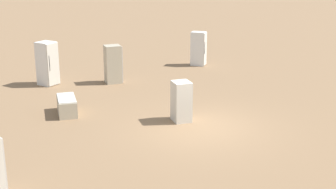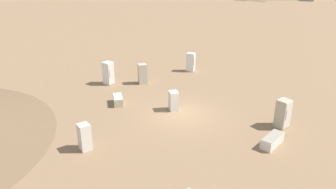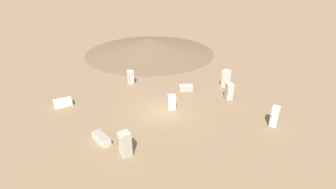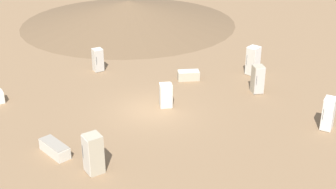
{
  "view_description": "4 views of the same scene",
  "coord_description": "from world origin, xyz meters",
  "px_view_note": "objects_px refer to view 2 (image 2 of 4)",
  "views": [
    {
      "loc": [
        -4.49,
        14.02,
        5.49
      ],
      "look_at": [
        0.55,
        1.47,
        1.51
      ],
      "focal_mm": 50.0,
      "sensor_mm": 36.0,
      "label": 1
    },
    {
      "loc": [
        -8.05,
        18.62,
        9.99
      ],
      "look_at": [
        1.13,
        -0.21,
        1.23
      ],
      "focal_mm": 35.0,
      "sensor_mm": 36.0,
      "label": 2
    },
    {
      "loc": [
        -17.05,
        -11.7,
        12.11
      ],
      "look_at": [
        0.97,
        0.04,
        1.29
      ],
      "focal_mm": 28.0,
      "sensor_mm": 36.0,
      "label": 3
    },
    {
      "loc": [
        -19.64,
        -13.32,
        11.96
      ],
      "look_at": [
        -0.04,
        -1.15,
        1.27
      ],
      "focal_mm": 50.0,
      "sensor_mm": 36.0,
      "label": 4
    }
  ],
  "objects_px": {
    "discarded_fridge_1": "(108,73)",
    "discarded_fridge_6": "(283,114)",
    "discarded_fridge_2": "(85,137)",
    "discarded_fridge_3": "(272,140)",
    "discarded_fridge_7": "(143,74)",
    "discarded_fridge_4": "(118,100)",
    "discarded_fridge_8": "(173,101)",
    "discarded_fridge_5": "(191,62)"
  },
  "relations": [
    {
      "from": "discarded_fridge_1",
      "to": "discarded_fridge_6",
      "type": "relative_size",
      "value": 1.04
    },
    {
      "from": "discarded_fridge_2",
      "to": "discarded_fridge_3",
      "type": "distance_m",
      "value": 10.66
    },
    {
      "from": "discarded_fridge_1",
      "to": "discarded_fridge_7",
      "type": "distance_m",
      "value": 2.9
    },
    {
      "from": "discarded_fridge_4",
      "to": "discarded_fridge_8",
      "type": "distance_m",
      "value": 4.22
    },
    {
      "from": "discarded_fridge_7",
      "to": "discarded_fridge_5",
      "type": "bearing_deg",
      "value": 110.93
    },
    {
      "from": "discarded_fridge_3",
      "to": "discarded_fridge_7",
      "type": "distance_m",
      "value": 12.98
    },
    {
      "from": "discarded_fridge_3",
      "to": "discarded_fridge_4",
      "type": "distance_m",
      "value": 11.28
    },
    {
      "from": "discarded_fridge_3",
      "to": "discarded_fridge_5",
      "type": "relative_size",
      "value": 1.09
    },
    {
      "from": "discarded_fridge_4",
      "to": "discarded_fridge_7",
      "type": "height_order",
      "value": "discarded_fridge_7"
    },
    {
      "from": "discarded_fridge_5",
      "to": "discarded_fridge_8",
      "type": "bearing_deg",
      "value": 11.36
    },
    {
      "from": "discarded_fridge_4",
      "to": "discarded_fridge_5",
      "type": "height_order",
      "value": "discarded_fridge_5"
    },
    {
      "from": "discarded_fridge_6",
      "to": "discarded_fridge_7",
      "type": "height_order",
      "value": "discarded_fridge_6"
    },
    {
      "from": "discarded_fridge_4",
      "to": "discarded_fridge_6",
      "type": "height_order",
      "value": "discarded_fridge_6"
    },
    {
      "from": "discarded_fridge_5",
      "to": "discarded_fridge_8",
      "type": "distance_m",
      "value": 8.84
    },
    {
      "from": "discarded_fridge_4",
      "to": "discarded_fridge_7",
      "type": "xyz_separation_m",
      "value": [
        0.52,
        -4.54,
        0.55
      ]
    },
    {
      "from": "discarded_fridge_2",
      "to": "discarded_fridge_4",
      "type": "height_order",
      "value": "discarded_fridge_2"
    },
    {
      "from": "discarded_fridge_6",
      "to": "discarded_fridge_1",
      "type": "bearing_deg",
      "value": -70.75
    },
    {
      "from": "discarded_fridge_3",
      "to": "discarded_fridge_6",
      "type": "height_order",
      "value": "discarded_fridge_6"
    },
    {
      "from": "discarded_fridge_2",
      "to": "discarded_fridge_5",
      "type": "xyz_separation_m",
      "value": [
        -0.05,
        -15.4,
        0.1
      ]
    },
    {
      "from": "discarded_fridge_1",
      "to": "discarded_fridge_4",
      "type": "relative_size",
      "value": 1.29
    },
    {
      "from": "discarded_fridge_1",
      "to": "discarded_fridge_8",
      "type": "height_order",
      "value": "discarded_fridge_1"
    },
    {
      "from": "discarded_fridge_7",
      "to": "discarded_fridge_8",
      "type": "relative_size",
      "value": 1.22
    },
    {
      "from": "discarded_fridge_8",
      "to": "discarded_fridge_1",
      "type": "bearing_deg",
      "value": 121.73
    },
    {
      "from": "discarded_fridge_3",
      "to": "discarded_fridge_4",
      "type": "height_order",
      "value": "discarded_fridge_4"
    },
    {
      "from": "discarded_fridge_2",
      "to": "discarded_fridge_1",
      "type": "bearing_deg",
      "value": 146.88
    },
    {
      "from": "discarded_fridge_4",
      "to": "discarded_fridge_5",
      "type": "distance_m",
      "value": 9.61
    },
    {
      "from": "discarded_fridge_2",
      "to": "discarded_fridge_6",
      "type": "bearing_deg",
      "value": 67.19
    },
    {
      "from": "discarded_fridge_3",
      "to": "discarded_fridge_8",
      "type": "distance_m",
      "value": 7.35
    },
    {
      "from": "discarded_fridge_3",
      "to": "discarded_fridge_7",
      "type": "height_order",
      "value": "discarded_fridge_7"
    },
    {
      "from": "discarded_fridge_4",
      "to": "discarded_fridge_2",
      "type": "bearing_deg",
      "value": 69.21
    },
    {
      "from": "discarded_fridge_4",
      "to": "discarded_fridge_7",
      "type": "bearing_deg",
      "value": -121.56
    },
    {
      "from": "discarded_fridge_8",
      "to": "discarded_fridge_7",
      "type": "bearing_deg",
      "value": 101.08
    },
    {
      "from": "discarded_fridge_1",
      "to": "discarded_fridge_6",
      "type": "bearing_deg",
      "value": 93.69
    },
    {
      "from": "discarded_fridge_5",
      "to": "discarded_fridge_7",
      "type": "height_order",
      "value": "discarded_fridge_5"
    },
    {
      "from": "discarded_fridge_2",
      "to": "discarded_fridge_7",
      "type": "height_order",
      "value": "discarded_fridge_7"
    },
    {
      "from": "discarded_fridge_2",
      "to": "discarded_fridge_3",
      "type": "xyz_separation_m",
      "value": [
        -9.37,
        -5.06,
        -0.49
      ]
    },
    {
      "from": "discarded_fridge_7",
      "to": "discarded_fridge_8",
      "type": "xyz_separation_m",
      "value": [
        -4.64,
        3.69,
        -0.15
      ]
    },
    {
      "from": "discarded_fridge_1",
      "to": "discarded_fridge_2",
      "type": "bearing_deg",
      "value": 38.15
    },
    {
      "from": "discarded_fridge_4",
      "to": "discarded_fridge_6",
      "type": "distance_m",
      "value": 11.52
    },
    {
      "from": "discarded_fridge_3",
      "to": "discarded_fridge_8",
      "type": "bearing_deg",
      "value": 0.93
    },
    {
      "from": "discarded_fridge_1",
      "to": "discarded_fridge_5",
      "type": "relative_size",
      "value": 1.09
    },
    {
      "from": "discarded_fridge_3",
      "to": "discarded_fridge_5",
      "type": "distance_m",
      "value": 13.93
    }
  ]
}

